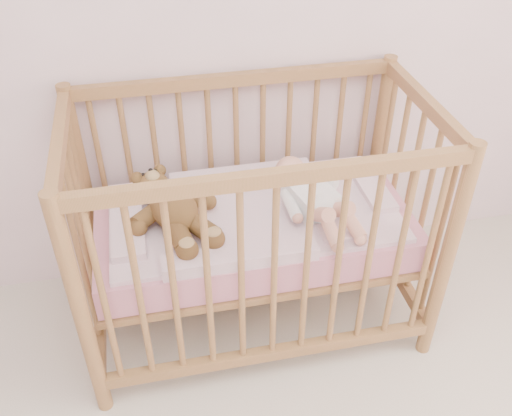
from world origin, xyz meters
name	(u,v)px	position (x,y,z in m)	size (l,w,h in m)	color
crib	(253,225)	(0.06, 1.60, 0.50)	(1.36, 0.76, 1.00)	#9F6E43
mattress	(253,228)	(0.06, 1.60, 0.49)	(1.22, 0.62, 0.13)	pink
blanket	(253,213)	(0.06, 1.60, 0.56)	(1.10, 0.58, 0.06)	#CF8EA5
baby	(311,193)	(0.29, 1.58, 0.64)	(0.27, 0.57, 0.14)	white
teddy_bear	(174,208)	(-0.24, 1.58, 0.65)	(0.37, 0.52, 0.14)	brown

